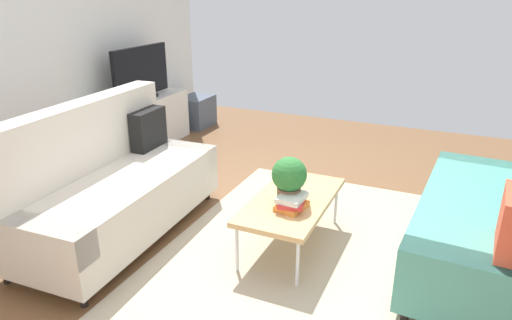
% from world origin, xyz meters
% --- Properties ---
extents(ground_plane, '(7.68, 7.68, 0.00)m').
position_xyz_m(ground_plane, '(0.00, 0.00, 0.00)').
color(ground_plane, brown).
extents(wall_far, '(6.40, 0.12, 2.90)m').
position_xyz_m(wall_far, '(0.00, 2.80, 1.45)').
color(wall_far, white).
rests_on(wall_far, ground_plane).
extents(area_rug, '(2.90, 2.20, 0.01)m').
position_xyz_m(area_rug, '(-0.01, -0.28, 0.01)').
color(area_rug, tan).
rests_on(area_rug, ground_plane).
extents(couch_beige, '(1.93, 0.92, 1.10)m').
position_xyz_m(couch_beige, '(-0.35, 1.34, 0.44)').
color(couch_beige, beige).
rests_on(couch_beige, ground_plane).
extents(couch_green, '(1.95, 0.96, 1.10)m').
position_xyz_m(couch_green, '(0.33, -1.50, 0.44)').
color(couch_green, teal).
rests_on(couch_green, ground_plane).
extents(coffee_table, '(1.10, 0.56, 0.42)m').
position_xyz_m(coffee_table, '(0.04, -0.08, 0.39)').
color(coffee_table, tan).
rests_on(coffee_table, ground_plane).
extents(tv_console, '(1.40, 0.44, 0.64)m').
position_xyz_m(tv_console, '(1.55, 2.46, 0.32)').
color(tv_console, silver).
rests_on(tv_console, ground_plane).
extents(tv, '(1.00, 0.20, 0.64)m').
position_xyz_m(tv, '(1.55, 2.44, 0.95)').
color(tv, black).
rests_on(tv, tv_console).
extents(storage_trunk, '(0.52, 0.40, 0.44)m').
position_xyz_m(storage_trunk, '(2.65, 2.36, 0.22)').
color(storage_trunk, '#4C5666').
rests_on(storage_trunk, ground_plane).
extents(potted_plant, '(0.26, 0.26, 0.37)m').
position_xyz_m(potted_plant, '(-0.04, -0.09, 0.62)').
color(potted_plant, brown).
rests_on(potted_plant, coffee_table).
extents(table_book_0, '(0.27, 0.22, 0.04)m').
position_xyz_m(table_book_0, '(-0.12, -0.14, 0.44)').
color(table_book_0, orange).
rests_on(table_book_0, coffee_table).
extents(table_book_1, '(0.27, 0.23, 0.03)m').
position_xyz_m(table_book_1, '(-0.12, -0.14, 0.48)').
color(table_book_1, red).
rests_on(table_book_1, table_book_0).
extents(table_book_2, '(0.25, 0.19, 0.04)m').
position_xyz_m(table_book_2, '(-0.12, -0.14, 0.51)').
color(table_book_2, silver).
rests_on(table_book_2, table_book_1).
extents(vase_0, '(0.14, 0.14, 0.17)m').
position_xyz_m(vase_0, '(0.97, 2.51, 0.73)').
color(vase_0, '#33B29E').
rests_on(vase_0, tv_console).
extents(vase_1, '(0.12, 0.12, 0.16)m').
position_xyz_m(vase_1, '(1.17, 2.51, 0.72)').
color(vase_1, '#B24C4C').
rests_on(vase_1, tv_console).
extents(bottle_0, '(0.06, 0.06, 0.22)m').
position_xyz_m(bottle_0, '(1.34, 2.42, 0.75)').
color(bottle_0, orange).
rests_on(bottle_0, tv_console).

